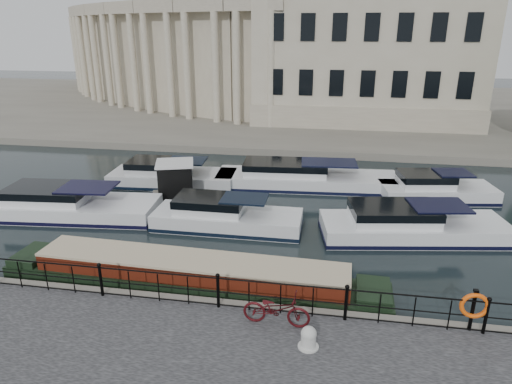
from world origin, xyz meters
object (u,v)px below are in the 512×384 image
bicycle (276,309)px  narrowboat (191,279)px  life_ring_post (474,306)px  mooring_bollard (309,338)px  harbour_hut (176,182)px

bicycle → narrowboat: bicycle is taller
life_ring_post → mooring_bollard: bearing=-161.9°
bicycle → life_ring_post: bearing=-80.9°
life_ring_post → narrowboat: (-9.14, 1.79, -1.04)m
life_ring_post → narrowboat: life_ring_post is taller
mooring_bollard → narrowboat: 5.58m
life_ring_post → harbour_hut: (-12.74, 10.62, -0.45)m
life_ring_post → harbour_hut: harbour_hut is taller
narrowboat → bicycle: bearing=-33.1°
narrowboat → harbour_hut: (-3.61, 8.83, 0.59)m
bicycle → harbour_hut: (-7.05, 11.25, -0.13)m
bicycle → narrowboat: bearing=57.5°
narrowboat → mooring_bollard: bearing=-34.6°
mooring_bollard → harbour_hut: 14.58m
bicycle → mooring_bollard: bicycle is taller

